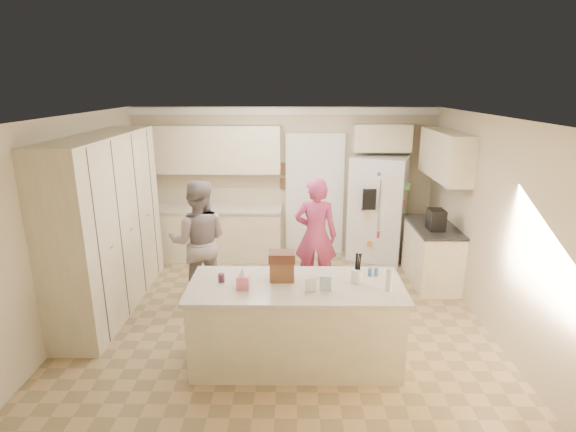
{
  "coord_description": "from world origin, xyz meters",
  "views": [
    {
      "loc": [
        0.16,
        -5.46,
        2.96
      ],
      "look_at": [
        0.1,
        0.35,
        1.25
      ],
      "focal_mm": 28.0,
      "sensor_mm": 36.0,
      "label": 1
    }
  ],
  "objects_px": {
    "refrigerator": "(378,208)",
    "dollhouse_body": "(282,271)",
    "teen_girl": "(316,235)",
    "island_base": "(296,325)",
    "coffee_maker": "(436,220)",
    "utensil_crock": "(357,276)",
    "teen_boy": "(199,242)",
    "tissue_box": "(243,282)"
  },
  "relations": [
    {
      "from": "refrigerator",
      "to": "dollhouse_body",
      "type": "distance_m",
      "value": 3.43
    },
    {
      "from": "dollhouse_body",
      "to": "teen_girl",
      "type": "distance_m",
      "value": 1.77
    },
    {
      "from": "island_base",
      "to": "dollhouse_body",
      "type": "xyz_separation_m",
      "value": [
        -0.15,
        0.1,
        0.6
      ]
    },
    {
      "from": "coffee_maker",
      "to": "island_base",
      "type": "height_order",
      "value": "coffee_maker"
    },
    {
      "from": "teen_girl",
      "to": "refrigerator",
      "type": "bearing_deg",
      "value": -123.73
    },
    {
      "from": "teen_girl",
      "to": "dollhouse_body",
      "type": "bearing_deg",
      "value": 82.14
    },
    {
      "from": "island_base",
      "to": "teen_girl",
      "type": "distance_m",
      "value": 1.87
    },
    {
      "from": "refrigerator",
      "to": "dollhouse_body",
      "type": "bearing_deg",
      "value": -96.38
    },
    {
      "from": "utensil_crock",
      "to": "dollhouse_body",
      "type": "height_order",
      "value": "dollhouse_body"
    },
    {
      "from": "refrigerator",
      "to": "teen_boy",
      "type": "relative_size",
      "value": 1.04
    },
    {
      "from": "island_base",
      "to": "tissue_box",
      "type": "bearing_deg",
      "value": -169.7
    },
    {
      "from": "coffee_maker",
      "to": "teen_boy",
      "type": "height_order",
      "value": "teen_boy"
    },
    {
      "from": "refrigerator",
      "to": "teen_girl",
      "type": "relative_size",
      "value": 1.06
    },
    {
      "from": "tissue_box",
      "to": "teen_boy",
      "type": "bearing_deg",
      "value": 116.38
    },
    {
      "from": "island_base",
      "to": "coffee_maker",
      "type": "bearing_deg",
      "value": 42.83
    },
    {
      "from": "island_base",
      "to": "utensil_crock",
      "type": "xyz_separation_m",
      "value": [
        0.65,
        0.05,
        0.56
      ]
    },
    {
      "from": "tissue_box",
      "to": "teen_girl",
      "type": "height_order",
      "value": "teen_girl"
    },
    {
      "from": "refrigerator",
      "to": "dollhouse_body",
      "type": "xyz_separation_m",
      "value": [
        -1.59,
        -3.03,
        0.14
      ]
    },
    {
      "from": "refrigerator",
      "to": "island_base",
      "type": "height_order",
      "value": "refrigerator"
    },
    {
      "from": "island_base",
      "to": "refrigerator",
      "type": "bearing_deg",
      "value": 65.36
    },
    {
      "from": "teen_boy",
      "to": "utensil_crock",
      "type": "bearing_deg",
      "value": 139.75
    },
    {
      "from": "tissue_box",
      "to": "teen_boy",
      "type": "xyz_separation_m",
      "value": [
        -0.79,
        1.59,
        -0.13
      ]
    },
    {
      "from": "dollhouse_body",
      "to": "teen_boy",
      "type": "bearing_deg",
      "value": 130.57
    },
    {
      "from": "coffee_maker",
      "to": "teen_girl",
      "type": "distance_m",
      "value": 1.77
    },
    {
      "from": "utensil_crock",
      "to": "tissue_box",
      "type": "bearing_deg",
      "value": -172.87
    },
    {
      "from": "tissue_box",
      "to": "teen_boy",
      "type": "relative_size",
      "value": 0.08
    },
    {
      "from": "refrigerator",
      "to": "teen_girl",
      "type": "xyz_separation_m",
      "value": [
        -1.14,
        -1.33,
        -0.05
      ]
    },
    {
      "from": "refrigerator",
      "to": "coffee_maker",
      "type": "height_order",
      "value": "refrigerator"
    },
    {
      "from": "teen_boy",
      "to": "teen_girl",
      "type": "relative_size",
      "value": 1.02
    },
    {
      "from": "refrigerator",
      "to": "island_base",
      "type": "xyz_separation_m",
      "value": [
        -1.44,
        -3.13,
        -0.46
      ]
    },
    {
      "from": "coffee_maker",
      "to": "refrigerator",
      "type": "bearing_deg",
      "value": 116.45
    },
    {
      "from": "refrigerator",
      "to": "teen_girl",
      "type": "distance_m",
      "value": 1.75
    },
    {
      "from": "coffee_maker",
      "to": "teen_boy",
      "type": "xyz_separation_m",
      "value": [
        -3.39,
        -0.41,
        -0.2
      ]
    },
    {
      "from": "dollhouse_body",
      "to": "teen_girl",
      "type": "relative_size",
      "value": 0.15
    },
    {
      "from": "refrigerator",
      "to": "coffee_maker",
      "type": "distance_m",
      "value": 1.39
    },
    {
      "from": "utensil_crock",
      "to": "dollhouse_body",
      "type": "xyz_separation_m",
      "value": [
        -0.8,
        0.05,
        0.04
      ]
    },
    {
      "from": "coffee_maker",
      "to": "teen_boy",
      "type": "relative_size",
      "value": 0.17
    },
    {
      "from": "coffee_maker",
      "to": "tissue_box",
      "type": "bearing_deg",
      "value": -142.43
    },
    {
      "from": "coffee_maker",
      "to": "island_base",
      "type": "xyz_separation_m",
      "value": [
        -2.05,
        -1.9,
        -0.63
      ]
    },
    {
      "from": "coffee_maker",
      "to": "utensil_crock",
      "type": "distance_m",
      "value": 2.32
    },
    {
      "from": "coffee_maker",
      "to": "dollhouse_body",
      "type": "xyz_separation_m",
      "value": [
        -2.2,
        -1.8,
        -0.03
      ]
    },
    {
      "from": "utensil_crock",
      "to": "teen_girl",
      "type": "height_order",
      "value": "teen_girl"
    }
  ]
}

